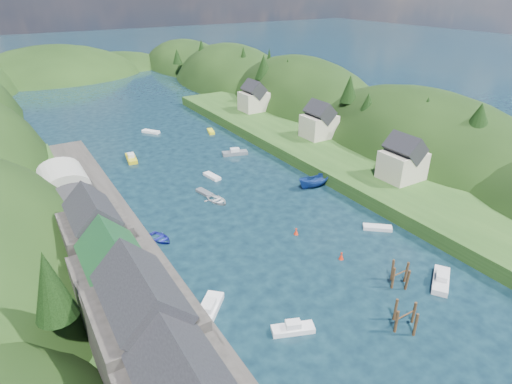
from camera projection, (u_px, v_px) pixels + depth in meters
ground at (200, 169)px, 87.36m from camera, size 600.00×600.00×0.00m
hillside_right at (301, 134)px, 130.83m from camera, size 36.00×245.56×48.00m
far_hills at (85, 97)px, 187.66m from camera, size 103.00×68.00×44.00m
hill_trees at (169, 99)px, 94.98m from camera, size 89.94×147.88×12.49m
quay_left at (124, 283)px, 52.71m from camera, size 12.00×110.00×2.00m
terrace_left_grass at (63, 301)px, 49.33m from camera, size 12.00×110.00×2.50m
quayside_buildings at (135, 317)px, 38.67m from camera, size 8.00×35.84×12.90m
boat_sheds at (71, 197)px, 64.45m from camera, size 7.00×21.00×7.50m
terrace_right at (327, 156)px, 90.86m from camera, size 16.00×120.00×2.40m
right_bank_cottages at (315, 122)px, 96.60m from camera, size 9.00×59.24×8.41m
piling_cluster_near at (405, 319)px, 46.77m from camera, size 3.33×3.10×3.58m
piling_cluster_far at (400, 277)px, 53.45m from camera, size 2.84×2.69×3.60m
channel_buoy_near at (341, 256)px, 58.75m from camera, size 0.70×0.70×1.10m
channel_buoy_far at (296, 232)px, 64.53m from camera, size 0.70×0.70×1.10m
moored_boats at (273, 230)px, 64.62m from camera, size 37.47×97.85×2.50m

